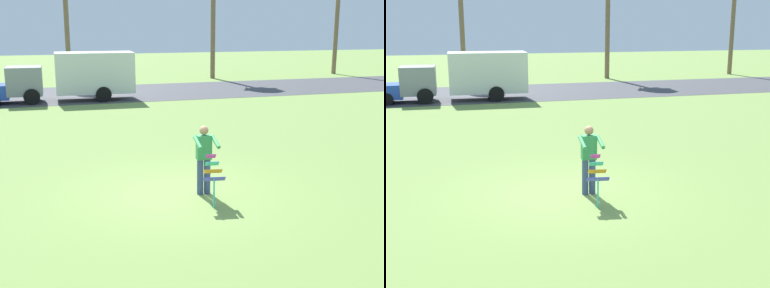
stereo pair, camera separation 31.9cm
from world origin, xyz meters
The scene contains 5 objects.
ground_plane centered at (0.00, 0.00, 0.00)m, with size 120.00×120.00×0.00m, color olive.
road_strip centered at (0.00, 19.05, 0.01)m, with size 120.00×8.00×0.01m, color #424247.
person_kite_flyer centered at (0.60, -0.22, 0.95)m, with size 0.56×0.67×1.73m.
kite_held centered at (0.55, -1.04, 0.79)m, with size 0.53×0.68×1.16m.
parked_truck_grey_van centered at (-1.03, 16.65, 1.41)m, with size 6.75×2.25×2.62m.
Camera 2 is at (-2.83, -11.60, 4.14)m, focal length 47.04 mm.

